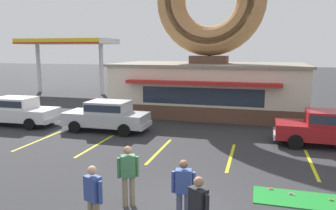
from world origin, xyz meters
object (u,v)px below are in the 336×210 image
(car_silver, at_px, (107,115))
(pedestrian_hooded_kid, at_px, (93,196))
(golf_ball, at_px, (294,195))
(pedestrian_blue_sweater_man, at_px, (128,173))
(pedestrian_leather_jacket_man, at_px, (183,189))
(trash_bin, at_px, (312,119))
(car_red, at_px, (329,127))
(pedestrian_clipboard_woman, at_px, (198,210))
(car_white, at_px, (17,110))

(car_silver, relative_size, pedestrian_hooded_kid, 2.78)
(golf_ball, bearing_deg, pedestrian_hooded_kid, -144.96)
(pedestrian_blue_sweater_man, xyz_separation_m, pedestrian_hooded_kid, (-0.26, -1.48, -0.04))
(car_silver, xyz_separation_m, pedestrian_leather_jacket_man, (5.97, -8.08, 0.03))
(golf_ball, bearing_deg, pedestrian_leather_jacket_man, -140.45)
(pedestrian_blue_sweater_man, distance_m, trash_bin, 12.81)
(golf_ball, distance_m, pedestrian_hooded_kid, 5.83)
(golf_ball, xyz_separation_m, car_red, (1.94, 5.80, 0.82))
(car_silver, xyz_separation_m, pedestrian_hooded_kid, (4.06, -9.07, 0.04))
(pedestrian_leather_jacket_man, bearing_deg, trash_bin, 68.69)
(pedestrian_leather_jacket_man, xyz_separation_m, pedestrian_clipboard_woman, (0.55, -1.00, 0.01))
(pedestrian_blue_sweater_man, distance_m, pedestrian_hooded_kid, 1.50)
(golf_ball, relative_size, pedestrian_hooded_kid, 0.03)
(car_silver, relative_size, pedestrian_leather_jacket_man, 2.80)
(trash_bin, bearing_deg, pedestrian_leather_jacket_man, -111.31)
(pedestrian_blue_sweater_man, relative_size, pedestrian_hooded_kid, 1.03)
(golf_ball, distance_m, car_white, 15.40)
(golf_ball, distance_m, pedestrian_blue_sweater_man, 4.90)
(pedestrian_blue_sweater_man, relative_size, pedestrian_clipboard_woman, 1.03)
(trash_bin, bearing_deg, pedestrian_clipboard_woman, -107.55)
(car_red, xyz_separation_m, car_white, (-16.25, -0.18, 0.00))
(pedestrian_leather_jacket_man, bearing_deg, pedestrian_clipboard_woman, -61.26)
(pedestrian_leather_jacket_man, xyz_separation_m, trash_bin, (4.56, 11.69, -0.40))
(pedestrian_leather_jacket_man, height_order, pedestrian_clipboard_woman, pedestrian_clipboard_woman)
(car_white, xyz_separation_m, pedestrian_hooded_kid, (9.59, -8.93, 0.04))
(pedestrian_blue_sweater_man, bearing_deg, pedestrian_leather_jacket_man, -16.55)
(pedestrian_blue_sweater_man, distance_m, pedestrian_leather_jacket_man, 1.72)
(golf_ball, distance_m, pedestrian_leather_jacket_man, 3.74)
(pedestrian_hooded_kid, relative_size, trash_bin, 1.69)
(car_red, distance_m, pedestrian_blue_sweater_man, 9.95)
(pedestrian_blue_sweater_man, bearing_deg, car_white, 142.91)
(golf_ball, height_order, pedestrian_blue_sweater_man, pedestrian_blue_sweater_man)
(car_white, relative_size, pedestrian_leather_jacket_man, 2.82)
(pedestrian_leather_jacket_man, distance_m, pedestrian_clipboard_woman, 1.14)
(car_silver, bearing_deg, pedestrian_blue_sweater_man, -60.34)
(pedestrian_hooded_kid, bearing_deg, pedestrian_clipboard_woman, -0.19)
(pedestrian_blue_sweater_man, height_order, pedestrian_clipboard_woman, pedestrian_blue_sweater_man)
(pedestrian_blue_sweater_man, height_order, trash_bin, pedestrian_blue_sweater_man)
(golf_ball, xyz_separation_m, pedestrian_hooded_kid, (-4.72, -3.31, 0.86))
(car_silver, relative_size, pedestrian_clipboard_woman, 2.77)
(car_silver, xyz_separation_m, trash_bin, (10.53, 3.60, -0.37))
(car_silver, bearing_deg, trash_bin, 18.89)
(car_red, relative_size, pedestrian_clipboard_woman, 2.78)
(pedestrian_blue_sweater_man, height_order, pedestrian_leather_jacket_man, pedestrian_blue_sweater_man)
(car_red, height_order, pedestrian_leather_jacket_man, pedestrian_leather_jacket_man)
(car_silver, bearing_deg, pedestrian_leather_jacket_man, -53.53)
(car_red, bearing_deg, golf_ball, -108.47)
(golf_ball, bearing_deg, pedestrian_blue_sweater_man, -157.71)
(trash_bin, bearing_deg, pedestrian_hooded_kid, -117.04)
(golf_ball, height_order, car_silver, car_silver)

